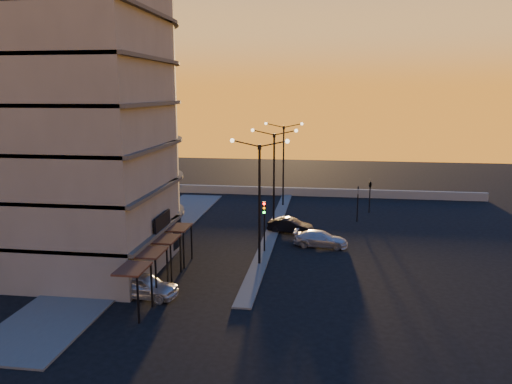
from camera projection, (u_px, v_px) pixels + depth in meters
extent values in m
plane|color=black|center=(259.00, 265.00, 37.64)|extent=(120.00, 120.00, 0.00)
cube|color=#50504D|center=(145.00, 242.00, 42.96)|extent=(5.00, 40.00, 0.12)
cube|color=#50504D|center=(274.00, 229.00, 47.33)|extent=(1.20, 36.00, 0.12)
cube|color=gray|center=(303.00, 192.00, 62.49)|extent=(44.00, 0.50, 1.00)
cylinder|color=slate|center=(86.00, 96.00, 39.06)|extent=(14.00, 14.00, 25.00)
cube|color=slate|center=(52.00, 96.00, 34.20)|extent=(14.00, 10.00, 25.00)
cylinder|color=black|center=(95.00, 230.00, 41.21)|extent=(14.16, 14.16, 2.40)
cube|color=black|center=(162.00, 222.00, 35.93)|extent=(0.15, 3.20, 1.20)
cylinder|color=black|center=(259.00, 207.00, 36.75)|extent=(0.18, 0.18, 9.00)
cube|color=black|center=(260.00, 147.00, 35.88)|extent=(0.25, 0.25, 0.35)
sphere|color=#FFE5B2|center=(232.00, 140.00, 36.07)|extent=(0.32, 0.32, 0.32)
sphere|color=#FFE5B2|center=(287.00, 141.00, 35.52)|extent=(0.32, 0.32, 0.32)
cylinder|color=black|center=(274.00, 183.00, 46.46)|extent=(0.18, 0.18, 9.00)
cube|color=black|center=(274.00, 135.00, 45.59)|extent=(0.25, 0.25, 0.35)
sphere|color=#FFE5B2|center=(253.00, 130.00, 45.78)|extent=(0.32, 0.32, 0.32)
sphere|color=#FFE5B2|center=(296.00, 131.00, 45.22)|extent=(0.32, 0.32, 0.32)
cylinder|color=black|center=(283.00, 167.00, 56.16)|extent=(0.18, 0.18, 9.00)
cube|color=black|center=(284.00, 128.00, 55.29)|extent=(0.25, 0.25, 0.35)
sphere|color=#FFE5B2|center=(266.00, 124.00, 55.48)|extent=(0.32, 0.32, 0.32)
sphere|color=#FFE5B2|center=(302.00, 124.00, 54.93)|extent=(0.32, 0.32, 0.32)
cylinder|color=black|center=(264.00, 233.00, 40.23)|extent=(0.12, 0.12, 3.20)
cube|color=black|center=(264.00, 208.00, 39.63)|extent=(0.28, 0.16, 1.00)
sphere|color=#FF0C05|center=(264.00, 204.00, 39.47)|extent=(0.20, 0.20, 0.20)
sphere|color=orange|center=(264.00, 208.00, 39.54)|extent=(0.20, 0.20, 0.20)
sphere|color=#0CFF26|center=(264.00, 212.00, 39.61)|extent=(0.20, 0.20, 0.20)
cylinder|color=black|center=(357.00, 208.00, 49.84)|extent=(0.12, 0.12, 2.80)
imported|color=black|center=(358.00, 190.00, 49.48)|extent=(0.13, 0.16, 0.80)
cylinder|color=black|center=(370.00, 200.00, 53.51)|extent=(0.12, 0.12, 2.80)
imported|color=black|center=(370.00, 184.00, 53.16)|extent=(0.42, 1.99, 0.80)
imported|color=silver|center=(143.00, 285.00, 31.56)|extent=(4.74, 2.34, 1.55)
imported|color=black|center=(290.00, 226.00, 46.03)|extent=(4.32, 2.28, 1.35)
imported|color=silver|center=(321.00, 239.00, 41.95)|extent=(4.69, 2.26, 1.32)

